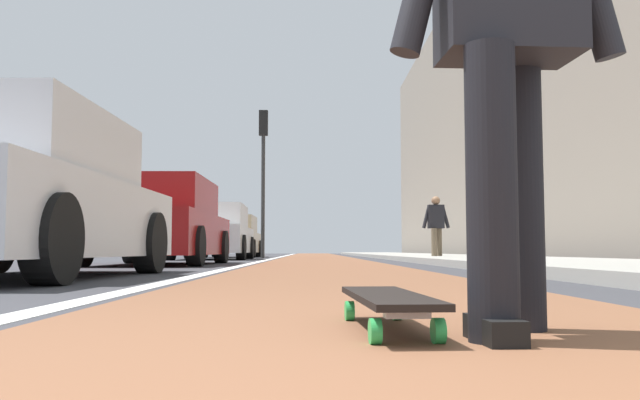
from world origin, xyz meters
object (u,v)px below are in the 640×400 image
Objects in this scene: parked_car_mid at (160,224)px; parked_car_far at (213,233)px; skateboard at (388,301)px; skater_person at (506,20)px; traffic_light at (263,157)px; parked_car_near at (16,198)px; parked_car_end at (233,238)px; pedestrian_distant at (436,224)px.

parked_car_mid is 6.68m from parked_car_far.
skater_person is at bearing -113.38° from skateboard.
traffic_light is at bearing -22.23° from parked_car_far.
skater_person is at bearing -168.77° from parked_car_far.
parked_car_mid is (5.64, -0.02, -0.01)m from parked_car_near.
skater_person is 0.40× the size of parked_car_end.
parked_car_end is at bearing 0.44° from parked_car_near.
parked_car_mid is at bearing 127.84° from pedestrian_distant.
parked_car_far is (16.40, 3.26, -0.22)m from skater_person.
skater_person is at bearing -141.61° from parked_car_near.
parked_car_far reaches higher than skateboard.
parked_car_near is at bearing -179.90° from parked_car_far.
skateboard is at bearing 168.70° from pedestrian_distant.
parked_car_far is 3.97m from traffic_light.
parked_car_far is at bearing 68.13° from pedestrian_distant.
parked_car_near is 5.64m from parked_car_mid.
pedestrian_distant is (10.03, -5.68, 0.17)m from parked_car_near.
parked_car_mid is 9.91m from traffic_light.
traffic_light is 7.24m from pedestrian_distant.
skater_person is 14.33m from pedestrian_distant.
traffic_light is (-2.81, -1.28, 2.53)m from parked_car_end.
parked_car_end is at bearing 36.23° from pedestrian_distant.
parked_car_near is 12.32m from parked_car_far.
parked_car_near is at bearing 175.70° from traffic_light.
parked_car_far is at bearing 0.10° from parked_car_near.
skater_person reaches higher than parked_car_mid.
parked_car_mid is at bearing -179.25° from parked_car_end.
parked_car_far is at bearing 11.23° from skater_person.
traffic_light reaches higher than skateboard.
parked_car_far is 1.07× the size of parked_car_end.
skateboard is 22.12m from parked_car_end.
skater_person is 16.73m from parked_car_far.
parked_car_mid is (9.57, 2.87, 0.61)m from skateboard.
parked_car_end reaches higher than skateboard.
parked_car_near is 2.69× the size of pedestrian_distant.
skater_person is at bearing -161.72° from parked_car_mid.
skateboard is 0.21× the size of parked_car_end.
pedestrian_distant reaches higher than parked_car_mid.
parked_car_near reaches higher than parked_car_end.
pedestrian_distant is at bearing -11.30° from skateboard.
pedestrian_distant is (-2.29, -5.70, 0.17)m from parked_car_far.
traffic_light reaches higher than parked_car_far.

